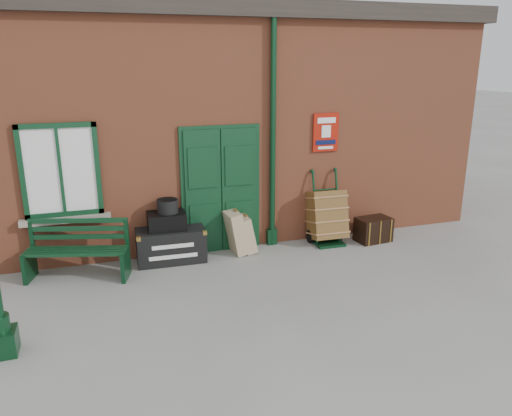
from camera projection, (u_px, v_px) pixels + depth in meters
name	position (u px, v px, depth m)	size (l,w,h in m)	color
ground	(264.00, 279.00, 7.87)	(80.00, 80.00, 0.00)	gray
station_building	(210.00, 118.00, 10.43)	(10.30, 4.30, 4.36)	#AF5738
bench	(77.00, 248.00, 7.83)	(1.63, 0.90, 0.97)	#0E341B
houdini_trunk	(171.00, 244.00, 8.55)	(1.15, 0.63, 0.57)	black
strongbox	(167.00, 221.00, 8.41)	(0.63, 0.46, 0.29)	black
hatbox	(168.00, 206.00, 8.35)	(0.34, 0.34, 0.23)	black
suitcase_back	(235.00, 232.00, 8.87)	(0.22, 0.54, 0.76)	tan
suitcase_front	(245.00, 234.00, 8.93)	(0.19, 0.49, 0.65)	tan
porter_trolley	(327.00, 216.00, 9.34)	(0.68, 0.73, 1.35)	black
dark_trunk	(373.00, 229.00, 9.48)	(0.64, 0.42, 0.46)	black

